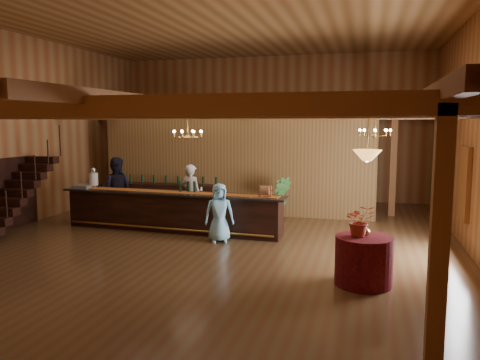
% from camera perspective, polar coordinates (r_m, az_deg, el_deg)
% --- Properties ---
extents(floor, '(14.00, 14.00, 0.00)m').
position_cam_1_polar(floor, '(12.01, -3.16, -7.35)').
color(floor, '#513A20').
rests_on(floor, ground).
extents(ceiling, '(14.00, 14.00, 0.00)m').
position_cam_1_polar(ceiling, '(11.90, -3.35, 19.25)').
color(ceiling, '#A27240').
rests_on(ceiling, wall_back).
extents(wall_back, '(12.00, 0.10, 5.50)m').
position_cam_1_polar(wall_back, '(18.41, 3.70, 6.33)').
color(wall_back, olive).
rests_on(wall_back, floor).
extents(wall_front, '(12.00, 0.10, 5.50)m').
position_cam_1_polar(wall_front, '(5.47, -27.21, 3.72)').
color(wall_front, olive).
rests_on(wall_front, floor).
extents(wall_left, '(0.10, 14.00, 5.50)m').
position_cam_1_polar(wall_left, '(14.68, -26.17, 5.43)').
color(wall_left, olive).
rests_on(wall_left, floor).
extents(wall_right, '(0.10, 14.00, 5.50)m').
position_cam_1_polar(wall_right, '(11.28, 27.19, 5.07)').
color(wall_right, olive).
rests_on(wall_right, floor).
extents(beam_grid, '(11.90, 13.90, 0.39)m').
position_cam_1_polar(beam_grid, '(12.12, -2.50, 8.26)').
color(beam_grid, brown).
rests_on(beam_grid, wall_left).
extents(support_posts, '(9.20, 10.20, 3.20)m').
position_cam_1_polar(support_posts, '(11.25, -4.02, -0.04)').
color(support_posts, brown).
rests_on(support_posts, floor).
extents(partition_wall, '(9.00, 0.18, 3.10)m').
position_cam_1_polar(partition_wall, '(15.19, -0.83, 1.65)').
color(partition_wall, brown).
rests_on(partition_wall, floor).
extents(window_right_back, '(0.12, 1.05, 1.75)m').
position_cam_1_polar(window_right_back, '(12.33, 25.70, -0.33)').
color(window_right_back, white).
rests_on(window_right_back, wall_right).
extents(staircase, '(1.00, 2.80, 2.00)m').
position_cam_1_polar(staircase, '(13.90, -26.08, -1.87)').
color(staircase, black).
rests_on(staircase, floor).
extents(backroom_boxes, '(4.10, 0.60, 1.10)m').
position_cam_1_polar(backroom_boxes, '(17.18, 1.68, -1.15)').
color(backroom_boxes, black).
rests_on(backroom_boxes, floor).
extents(tasting_bar, '(6.51, 1.12, 1.09)m').
position_cam_1_polar(tasting_bar, '(13.05, -8.32, -3.78)').
color(tasting_bar, black).
rests_on(tasting_bar, floor).
extents(beverage_dispenser, '(0.26, 0.26, 0.60)m').
position_cam_1_polar(beverage_dispenser, '(14.26, -17.44, 0.22)').
color(beverage_dispenser, silver).
rests_on(beverage_dispenser, tasting_bar).
extents(glass_rack_tray, '(0.50, 0.50, 0.10)m').
position_cam_1_polar(glass_rack_tray, '(14.36, -18.51, -0.73)').
color(glass_rack_tray, gray).
rests_on(glass_rack_tray, tasting_bar).
extents(raffle_drum, '(0.34, 0.24, 0.30)m').
position_cam_1_polar(raffle_drum, '(11.96, 3.07, -1.27)').
color(raffle_drum, brown).
rests_on(raffle_drum, tasting_bar).
extents(bar_bottle_0, '(0.07, 0.07, 0.30)m').
position_cam_1_polar(bar_bottle_0, '(12.96, -7.30, -0.78)').
color(bar_bottle_0, black).
rests_on(bar_bottle_0, tasting_bar).
extents(bar_bottle_1, '(0.07, 0.07, 0.30)m').
position_cam_1_polar(bar_bottle_1, '(12.86, -6.35, -0.83)').
color(bar_bottle_1, black).
rests_on(bar_bottle_1, tasting_bar).
extents(bar_bottle_2, '(0.07, 0.07, 0.30)m').
position_cam_1_polar(bar_bottle_2, '(12.79, -5.57, -0.87)').
color(bar_bottle_2, black).
rests_on(bar_bottle_2, tasting_bar).
extents(backbar_shelf, '(3.44, 0.65, 0.96)m').
position_cam_1_polar(backbar_shelf, '(15.57, -8.23, -2.25)').
color(backbar_shelf, black).
rests_on(backbar_shelf, floor).
extents(round_table, '(1.05, 1.05, 0.91)m').
position_cam_1_polar(round_table, '(9.04, 14.84, -9.48)').
color(round_table, maroon).
rests_on(round_table, floor).
extents(chandelier_left, '(0.80, 0.80, 0.66)m').
position_cam_1_polar(chandelier_left, '(12.37, -6.40, 5.66)').
color(chandelier_left, gold).
rests_on(chandelier_left, beam_grid).
extents(chandelier_right, '(0.80, 0.80, 0.63)m').
position_cam_1_polar(chandelier_right, '(12.69, 16.13, 5.62)').
color(chandelier_right, gold).
rests_on(chandelier_right, beam_grid).
extents(pendant_lamp, '(0.52, 0.52, 0.90)m').
position_cam_1_polar(pendant_lamp, '(8.69, 15.25, 2.93)').
color(pendant_lamp, gold).
rests_on(pendant_lamp, beam_grid).
extents(bartender, '(0.74, 0.60, 1.78)m').
position_cam_1_polar(bartender, '(13.68, -5.96, -1.78)').
color(bartender, silver).
rests_on(bartender, floor).
extents(staff_second, '(1.12, 0.98, 1.95)m').
position_cam_1_polar(staff_second, '(14.53, -14.88, -1.13)').
color(staff_second, black).
rests_on(staff_second, floor).
extents(guest, '(0.84, 0.70, 1.48)m').
position_cam_1_polar(guest, '(11.70, -2.54, -4.01)').
color(guest, '#85CCEB').
rests_on(guest, floor).
extents(floor_plant, '(0.90, 0.80, 1.37)m').
position_cam_1_polar(floor_plant, '(14.21, 4.75, -2.28)').
color(floor_plant, '#396F30').
rests_on(floor_plant, floor).
extents(table_flowers, '(0.64, 0.60, 0.59)m').
position_cam_1_polar(table_flowers, '(8.86, 14.37, -4.81)').
color(table_flowers, '#A43D28').
rests_on(table_flowers, round_table).
extents(table_vase, '(0.19, 0.19, 0.33)m').
position_cam_1_polar(table_vase, '(8.96, 14.94, -5.53)').
color(table_vase, gold).
rests_on(table_vase, round_table).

